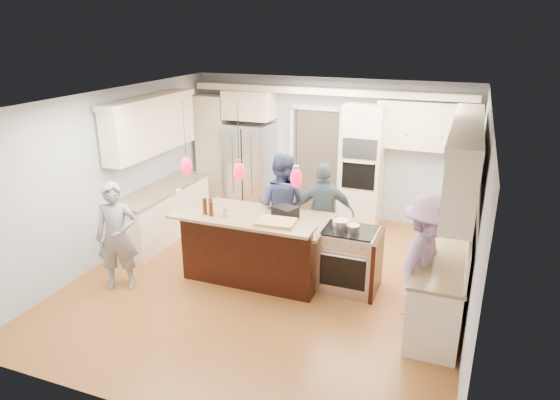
{
  "coord_description": "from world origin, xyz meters",
  "views": [
    {
      "loc": [
        2.53,
        -6.23,
        3.66
      ],
      "look_at": [
        0.0,
        0.35,
        1.15
      ],
      "focal_mm": 32.0,
      "sensor_mm": 36.0,
      "label": 1
    }
  ],
  "objects_px": {
    "person_bar_end": "(117,236)",
    "island_range": "(350,260)",
    "refrigerator": "(249,167)",
    "kitchen_island": "(258,245)",
    "person_far_left": "(281,205)"
  },
  "relations": [
    {
      "from": "person_bar_end",
      "to": "island_range",
      "type": "bearing_deg",
      "value": -5.93
    },
    {
      "from": "refrigerator",
      "to": "person_bar_end",
      "type": "xyz_separation_m",
      "value": [
        -0.41,
        -3.64,
        -0.1
      ]
    },
    {
      "from": "refrigerator",
      "to": "person_bar_end",
      "type": "height_order",
      "value": "refrigerator"
    },
    {
      "from": "island_range",
      "to": "person_bar_end",
      "type": "height_order",
      "value": "person_bar_end"
    },
    {
      "from": "kitchen_island",
      "to": "person_bar_end",
      "type": "height_order",
      "value": "person_bar_end"
    },
    {
      "from": "refrigerator",
      "to": "kitchen_island",
      "type": "bearing_deg",
      "value": -63.1
    },
    {
      "from": "refrigerator",
      "to": "person_far_left",
      "type": "bearing_deg",
      "value": -52.34
    },
    {
      "from": "kitchen_island",
      "to": "island_range",
      "type": "bearing_deg",
      "value": 3.09
    },
    {
      "from": "person_bar_end",
      "to": "person_far_left",
      "type": "bearing_deg",
      "value": 19.75
    },
    {
      "from": "island_range",
      "to": "person_bar_end",
      "type": "xyz_separation_m",
      "value": [
        -3.13,
        -1.15,
        0.34
      ]
    },
    {
      "from": "kitchen_island",
      "to": "person_bar_end",
      "type": "bearing_deg",
      "value": -148.0
    },
    {
      "from": "kitchen_island",
      "to": "island_range",
      "type": "height_order",
      "value": "kitchen_island"
    },
    {
      "from": "refrigerator",
      "to": "island_range",
      "type": "bearing_deg",
      "value": -42.59
    },
    {
      "from": "island_range",
      "to": "person_far_left",
      "type": "xyz_separation_m",
      "value": [
        -1.33,
        0.7,
        0.41
      ]
    },
    {
      "from": "refrigerator",
      "to": "person_far_left",
      "type": "distance_m",
      "value": 2.26
    }
  ]
}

